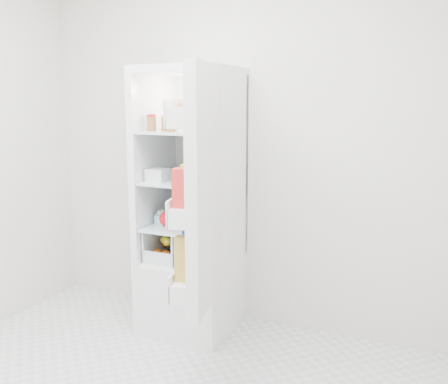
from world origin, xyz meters
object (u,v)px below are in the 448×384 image
at_px(refrigerator, 194,234).
at_px(red_cabbage, 186,215).
at_px(fridge_door, 200,193).
at_px(mushroom_bowl, 165,219).

relative_size(refrigerator, red_cabbage, 10.58).
xyz_separation_m(red_cabbage, fridge_door, (0.36, -0.51, 0.26)).
xyz_separation_m(mushroom_bowl, fridge_door, (0.53, -0.52, 0.31)).
bearing_deg(red_cabbage, refrigerator, 93.27).
relative_size(red_cabbage, fridge_door, 0.13).
bearing_deg(refrigerator, red_cabbage, -86.73).
height_order(mushroom_bowl, fridge_door, fridge_door).
bearing_deg(red_cabbage, mushroom_bowl, 177.46).
bearing_deg(fridge_door, red_cabbage, 22.20).
bearing_deg(refrigerator, mushroom_bowl, -145.54).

